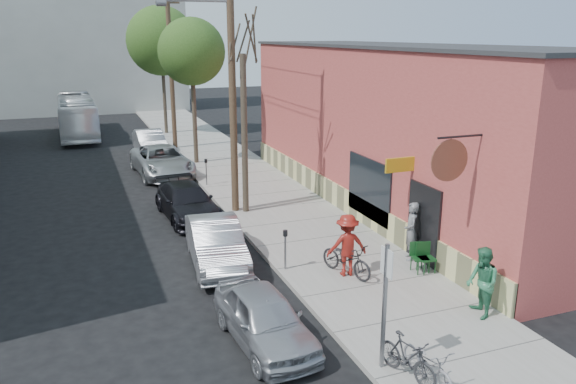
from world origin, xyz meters
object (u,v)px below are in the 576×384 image
object	(u,v)px
patio_chair_a	(427,258)
car_3	(162,161)
tree_leafy_far	(161,41)
bus	(77,116)
patron_grey	(411,231)
car_0	(265,318)
patron_green	(482,283)
tree_bare	(244,135)
patio_chair_b	(420,258)
parked_bike_b	(428,363)
tree_leafy_mid	(192,52)
car_1	(216,243)
parking_meter_near	(285,243)
parking_meter_far	(206,167)
car_4	(150,143)
cyclist	(347,245)
utility_pole_near	(231,78)
car_2	(187,202)
parked_bike_a	(407,358)
sign_post	(385,295)

from	to	relation	value
patio_chair_a	car_3	world-z (taller)	car_3
tree_leafy_far	bus	bearing A→B (deg)	163.82
patio_chair_a	patron_grey	bearing A→B (deg)	91.32
car_3	car_0	bearing A→B (deg)	-94.69
patron_green	car_3	size ratio (longest dim) A/B	0.34
bus	patron_green	bearing A→B (deg)	-75.22
tree_bare	patio_chair_b	distance (m)	8.61
tree_bare	bus	distance (m)	22.32
patron_green	parked_bike_b	world-z (taller)	patron_green
tree_leafy_far	car_0	world-z (taller)	tree_leafy_far
tree_leafy_mid	bus	distance (m)	14.14
car_0	car_1	bearing A→B (deg)	84.72
parking_meter_near	tree_leafy_far	distance (m)	26.29
parking_meter_far	car_4	distance (m)	8.70
bus	parking_meter_far	bearing A→B (deg)	-73.24
tree_bare	cyclist	world-z (taller)	tree_bare
tree_bare	tree_leafy_far	bearing A→B (deg)	90.00
utility_pole_near	car_1	size ratio (longest dim) A/B	2.31
car_2	parking_meter_near	bearing A→B (deg)	-78.71
patron_green	car_0	bearing A→B (deg)	-84.68
parked_bike_a	car_2	distance (m)	12.65
patio_chair_b	car_0	distance (m)	5.85
tree_bare	patron_grey	distance (m)	7.74
patron_green	bus	xyz separation A→B (m)	(-8.89, 31.88, 0.36)
tree_bare	car_2	bearing A→B (deg)	169.81
sign_post	patron_green	size ratio (longest dim) A/B	1.54
tree_leafy_mid	patio_chair_a	bearing A→B (deg)	-79.12
tree_leafy_far	patio_chair_b	world-z (taller)	tree_leafy_far
tree_bare	bus	world-z (taller)	tree_bare
tree_leafy_far	car_3	size ratio (longest dim) A/B	1.61
car_2	patron_green	bearing A→B (deg)	-67.98
tree_leafy_mid	patio_chair_b	bearing A→B (deg)	-79.59
parking_meter_near	patron_grey	size ratio (longest dim) A/B	0.67
cyclist	patron_green	bearing A→B (deg)	128.56
patio_chair_a	patio_chair_b	distance (m)	0.18
tree_bare	car_3	world-z (taller)	tree_bare
tree_leafy_far	parked_bike_a	world-z (taller)	tree_leafy_far
parking_meter_near	car_3	xyz separation A→B (m)	(-1.57, 13.67, -0.23)
patio_chair_b	car_2	distance (m)	9.65
parking_meter_far	car_4	xyz separation A→B (m)	(-1.45, 8.57, -0.26)
parking_meter_far	cyclist	world-z (taller)	cyclist
patio_chair_b	sign_post	bearing A→B (deg)	-114.86
tree_leafy_mid	parked_bike_a	bearing A→B (deg)	-90.46
patio_chair_a	car_2	bearing A→B (deg)	131.81
parking_meter_far	car_3	world-z (taller)	car_3
sign_post	car_1	distance (m)	7.34
tree_leafy_mid	car_4	size ratio (longest dim) A/B	1.75
patron_grey	car_2	distance (m)	9.04
parking_meter_far	utility_pole_near	bearing A→B (deg)	-88.12
bus	car_2	bearing A→B (deg)	-81.04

